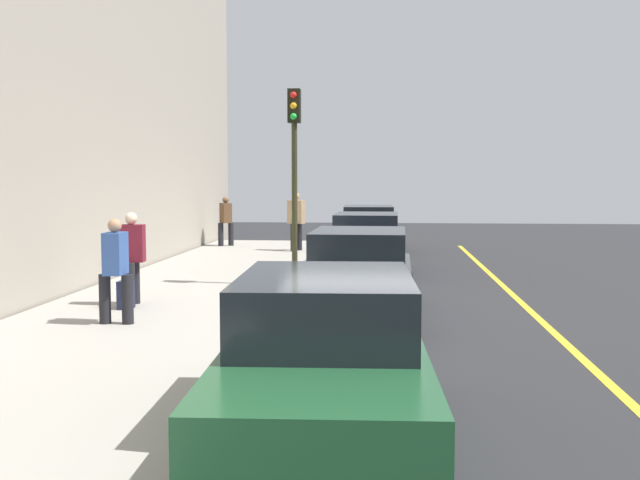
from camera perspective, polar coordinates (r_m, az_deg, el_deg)
The scene contains 14 objects.
ground_plane at distance 13.76m, azimuth 2.58°, elevation -5.49°, with size 56.00×56.00×0.00m, color #28282B.
sidewalk at distance 14.27m, azimuth -10.83°, elevation -4.90°, with size 28.00×4.60×0.15m, color #A39E93.
lane_stripe_centre at distance 14.00m, azimuth 15.84°, elevation -5.47°, with size 28.00×0.14×0.01m, color gold.
snow_bank_curb at distance 12.38m, azimuth -0.96°, elevation -6.11°, with size 4.89×0.56×0.22m, color white.
parked_car_black at distance 25.19m, azimuth 3.65°, elevation 0.85°, with size 4.58×1.98×1.51m.
parked_car_navy at distance 19.67m, azimuth 3.49°, elevation -0.21°, with size 4.46×1.94×1.51m.
parked_car_charcoal at distance 13.31m, azimuth 2.92°, elevation -2.54°, with size 4.43×1.96×1.51m.
parked_car_green at distance 7.15m, azimuth 0.42°, elevation -8.79°, with size 4.55×2.03×1.51m.
pedestrian_brown_coat at distance 25.81m, azimuth -7.07°, elevation 1.52°, with size 0.53×0.49×1.66m.
pedestrian_blue_coat at distance 12.26m, azimuth -15.07°, elevation -2.03°, with size 0.45×0.54×1.65m.
pedestrian_burgundy_coat at distance 13.99m, azimuth -13.92°, elevation -1.17°, with size 0.55×0.47×1.66m.
pedestrian_tan_coat at distance 23.87m, azimuth -1.79°, elevation 1.52°, with size 0.58×0.56×1.82m.
traffic_light_pole at distance 16.05m, azimuth -1.94°, elevation 6.55°, with size 0.35×0.26×4.13m.
rolling_suitcase at distance 13.70m, azimuth -14.34°, elevation -3.98°, with size 0.34×0.22×0.85m.
Camera 1 is at (13.54, 0.56, 2.42)m, focal length 42.72 mm.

